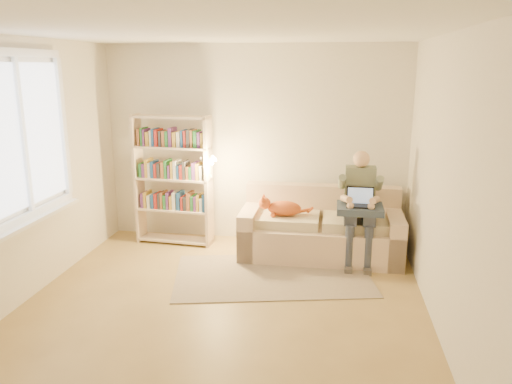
% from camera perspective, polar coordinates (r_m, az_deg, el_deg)
% --- Properties ---
extents(floor, '(4.50, 4.50, 0.00)m').
position_cam_1_polar(floor, '(4.93, -4.31, -13.84)').
color(floor, olive).
rests_on(floor, ground).
extents(ceiling, '(4.00, 4.50, 0.02)m').
position_cam_1_polar(ceiling, '(4.36, -4.97, 17.89)').
color(ceiling, white).
rests_on(ceiling, wall_back).
extents(wall_left, '(0.02, 4.50, 2.60)m').
position_cam_1_polar(wall_left, '(5.30, -26.19, 1.68)').
color(wall_left, silver).
rests_on(wall_left, floor).
extents(wall_right, '(0.02, 4.50, 2.60)m').
position_cam_1_polar(wall_right, '(4.47, 21.23, 0.08)').
color(wall_right, silver).
rests_on(wall_right, floor).
extents(wall_back, '(4.00, 0.02, 2.60)m').
position_cam_1_polar(wall_back, '(6.64, -0.16, 5.41)').
color(wall_back, silver).
rests_on(wall_back, floor).
extents(wall_front, '(4.00, 0.02, 2.60)m').
position_cam_1_polar(wall_front, '(2.45, -16.94, -10.96)').
color(wall_front, silver).
rests_on(wall_front, floor).
extents(window, '(0.12, 1.52, 1.69)m').
position_cam_1_polar(window, '(5.41, -24.63, 2.90)').
color(window, white).
rests_on(window, wall_left).
extents(sofa, '(1.97, 0.90, 0.83)m').
position_cam_1_polar(sofa, '(6.31, 7.41, -4.52)').
color(sofa, beige).
rests_on(sofa, floor).
extents(person, '(0.36, 0.58, 1.34)m').
position_cam_1_polar(person, '(6.04, 11.77, -0.97)').
color(person, gray).
rests_on(person, sofa).
extents(cat, '(0.63, 0.22, 0.23)m').
position_cam_1_polar(cat, '(6.12, 3.02, -1.80)').
color(cat, orange).
rests_on(cat, sofa).
extents(blanket, '(0.53, 0.44, 0.08)m').
position_cam_1_polar(blanket, '(5.94, 11.33, -1.86)').
color(blanket, '#2B384C').
rests_on(blanket, person).
extents(laptop, '(0.32, 0.27, 0.27)m').
position_cam_1_polar(laptop, '(5.93, 11.37, -0.99)').
color(laptop, black).
rests_on(laptop, blanket).
extents(bookshelf, '(1.14, 0.40, 1.72)m').
position_cam_1_polar(bookshelf, '(6.61, -9.45, 2.07)').
color(bookshelf, beige).
rests_on(bookshelf, floor).
extents(rug, '(2.40, 1.72, 0.01)m').
position_cam_1_polar(rug, '(5.75, 1.88, -9.48)').
color(rug, gray).
rests_on(rug, floor).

